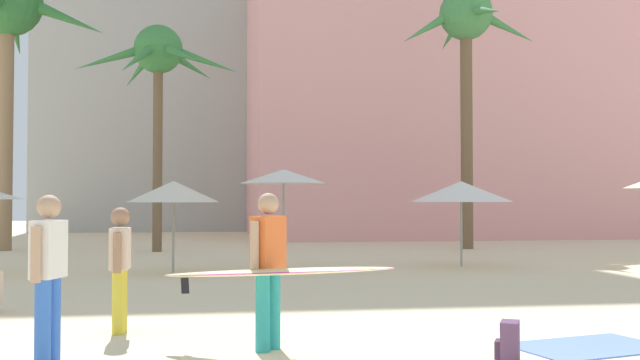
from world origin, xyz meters
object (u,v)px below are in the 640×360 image
Objects in this scene: beach_towel at (589,347)px; person_mid_right at (269,267)px; palm_tree_center at (7,18)px; cafe_umbrella_0 at (461,192)px; cafe_umbrella_2 at (174,192)px; palm_tree_far_left at (466,34)px; palm_tree_left at (159,63)px; person_mid_center at (48,271)px; backpack at (509,342)px; person_near_left at (120,264)px; cafe_umbrella_4 at (284,176)px.

beach_towel is 3.76m from person_mid_right.
palm_tree_center is 3.70× the size of cafe_umbrella_0.
beach_towel is at bearing 37.01° from person_mid_right.
cafe_umbrella_2 is (-7.17, -0.44, -0.02)m from cafe_umbrella_0.
cafe_umbrella_2 is at bearing 118.64° from beach_towel.
palm_tree_far_left is 15.90m from palm_tree_center.
palm_tree_far_left is at bearing 104.04° from person_mid_right.
palm_tree_left is 17.58m from person_mid_center.
cafe_umbrella_0 is at bearing -31.21° from palm_tree_center.
palm_tree_left is at bearing -47.02° from backpack.
person_near_left is (5.86, -16.26, -7.07)m from palm_tree_center.
person_near_left is (-2.88, -8.46, -1.42)m from cafe_umbrella_4.
palm_tree_far_left is 13.34m from cafe_umbrella_2.
person_mid_center is 1.80m from person_near_left.
palm_tree_center reaches higher than cafe_umbrella_2.
cafe_umbrella_2 is 1.25× the size of person_mid_center.
cafe_umbrella_4 is 9.05m from person_near_left.
palm_tree_left reaches higher than backpack.
cafe_umbrella_4 is at bearing 103.98° from beach_towel.
beach_towel is at bearing -164.03° from person_mid_center.
palm_tree_center reaches higher than palm_tree_far_left.
person_near_left is (-1.78, 1.46, -0.07)m from person_mid_right.
cafe_umbrella_2 reaches higher than backpack.
cafe_umbrella_4 is at bearing -41.77° from palm_tree_center.
beach_towel is (-4.57, -16.58, -7.60)m from palm_tree_far_left.
backpack is (4.88, -17.28, -6.09)m from palm_tree_left.
palm_tree_center is 6.08× the size of person_near_left.
palm_tree_center is at bearing 148.79° from cafe_umbrella_0.
cafe_umbrella_2 is 5.15× the size of backpack.
palm_tree_left is 11.42m from cafe_umbrella_0.
palm_tree_far_left is 19.56m from backpack.
palm_tree_left is 18.86m from beach_towel.
palm_tree_far_left is 19.15m from person_near_left.
cafe_umbrella_4 reaches higher than person_mid_right.
cafe_umbrella_4 is 1.46× the size of beach_towel.
palm_tree_center is at bearing 125.69° from cafe_umbrella_2.
palm_tree_center is 3.91× the size of cafe_umbrella_4.
palm_tree_left is at bearing -13.55° from palm_tree_center.
person_near_left is (-9.98, -14.89, -6.74)m from palm_tree_far_left.
cafe_umbrella_0 reaches higher than person_mid_center.
person_mid_center is at bearing -104.81° from person_near_left.
person_mid_center is (-0.72, -9.52, -0.94)m from cafe_umbrella_2.
cafe_umbrella_2 is 1.28× the size of beach_towel.
cafe_umbrella_4 is at bearing 14.19° from cafe_umbrella_2.
person_mid_right is at bearing -120.15° from cafe_umbrella_0.
person_mid_right reaches higher than backpack.
palm_tree_left is 5.57m from palm_tree_center.
person_mid_right is (-1.10, -9.92, -1.35)m from cafe_umbrella_4.
palm_tree_center is 20.04m from person_mid_center.
cafe_umbrella_4 reaches higher than backpack.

